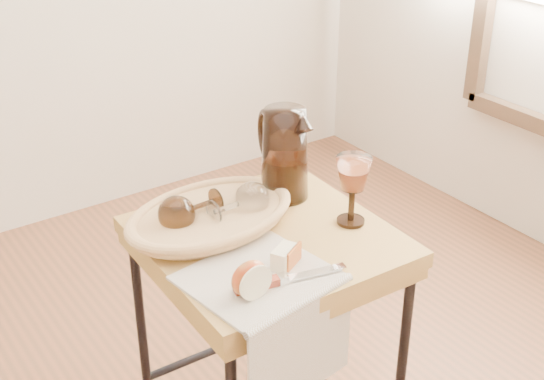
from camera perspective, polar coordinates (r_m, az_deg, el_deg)
side_table at (r=1.84m, az=-0.36°, el=-12.30°), size 0.54×0.54×0.66m
tea_towel at (r=1.50m, az=-1.08°, el=-6.80°), size 0.31×0.29×0.01m
bread_basket at (r=1.67m, az=-4.78°, el=-2.24°), size 0.39×0.29×0.05m
goblet_lying_a at (r=1.65m, az=-6.10°, el=-1.39°), size 0.14×0.09×0.08m
goblet_lying_b at (r=1.66m, az=-2.81°, el=-1.13°), size 0.14×0.09×0.08m
pitcher at (r=1.76m, az=0.99°, el=2.84°), size 0.22×0.28×0.27m
wine_goblet at (r=1.66m, az=6.26°, el=-0.03°), size 0.10×0.10×0.17m
apple_half at (r=1.43m, az=-1.78°, el=-6.83°), size 0.08×0.04×0.07m
apple_wedge at (r=1.52m, az=0.94°, el=-5.20°), size 0.07×0.06×0.04m
table_knife at (r=1.48m, az=1.13°, el=-6.81°), size 0.24×0.08×0.02m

